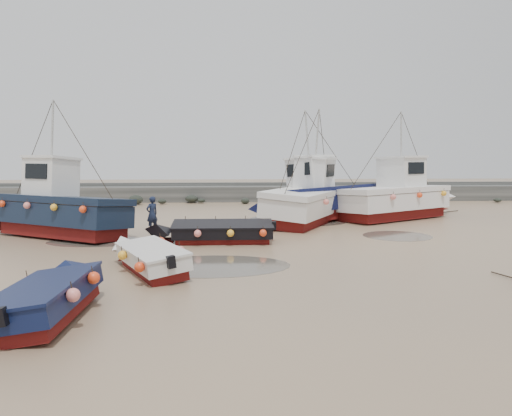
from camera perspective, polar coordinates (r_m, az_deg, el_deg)
The scene contains 14 objects.
ground at distance 19.02m, azimuth 3.92°, elevation -5.18°, with size 120.00×120.00×0.00m, color #A3815E.
seawall at distance 40.68m, azimuth -0.02°, elevation 1.69°, with size 60.00×4.92×1.50m.
puddle_a at distance 16.91m, azimuth -5.28°, elevation -6.59°, with size 5.43×5.43×0.01m, color #524B41.
puddle_b at distance 23.91m, azimuth 15.83°, elevation -3.08°, with size 3.14×3.14×0.01m, color #524B41.
puddle_c at distance 22.53m, azimuth -17.52°, elevation -3.68°, with size 4.42×4.42×0.01m, color #524B41.
puddle_d at distance 28.75m, azimuth 4.84°, elevation -1.37°, with size 5.88×5.88×0.01m, color #524B41.
dinghy_0 at distance 16.41m, azimuth -12.03°, elevation -5.15°, with size 3.17×5.64×1.43m.
dinghy_1 at distance 12.60m, azimuth -22.24°, elevation -8.87°, with size 2.24×6.15×1.43m.
dinghy_4 at distance 21.31m, azimuth -4.81°, elevation -2.51°, with size 6.68×2.23×1.43m.
cabin_boat_0 at distance 24.56m, azimuth -22.28°, elevation 0.12°, with size 8.81×6.00×6.22m.
cabin_boat_1 at distance 27.87m, azimuth 6.08°, elevation 1.10°, with size 6.39×10.06×6.22m.
cabin_boat_2 at distance 28.52m, azimuth 7.10°, elevation 1.20°, with size 8.85×8.23×6.22m.
cabin_boat_3 at distance 30.54m, azimuth 15.94°, elevation 1.35°, with size 9.64×6.99×6.22m.
person at distance 24.85m, azimuth -11.75°, elevation -2.65°, with size 0.63×0.41×1.72m, color #161E35.
Camera 1 is at (-2.44, -18.50, 3.68)m, focal length 35.00 mm.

